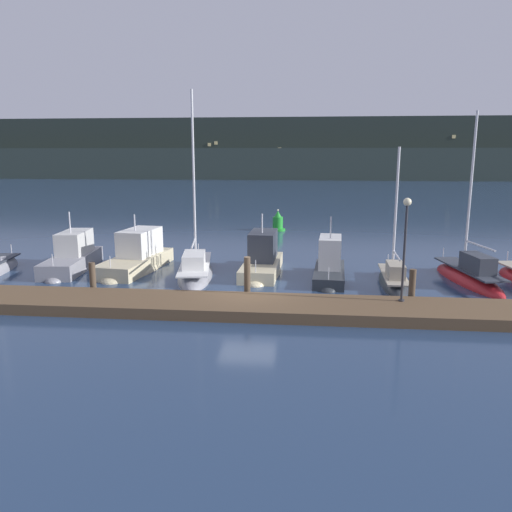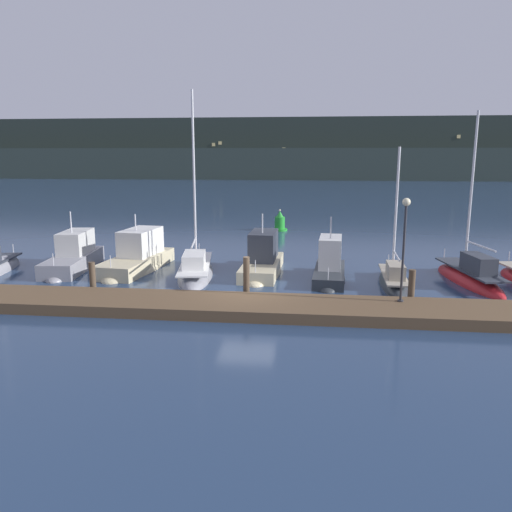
{
  "view_description": "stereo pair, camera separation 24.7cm",
  "coord_description": "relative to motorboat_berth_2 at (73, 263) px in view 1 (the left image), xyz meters",
  "views": [
    {
      "loc": [
        2.51,
        -20.92,
        6.33
      ],
      "look_at": [
        0.0,
        3.68,
        1.2
      ],
      "focal_mm": 35.0,
      "sensor_mm": 36.0,
      "label": 1
    },
    {
      "loc": [
        2.76,
        -20.89,
        6.33
      ],
      "look_at": [
        0.0,
        3.68,
        1.2
      ],
      "focal_mm": 35.0,
      "sensor_mm": 36.0,
      "label": 2
    }
  ],
  "objects": [
    {
      "name": "channel_buoy",
      "position": [
        10.45,
        15.2,
        0.26
      ],
      "size": [
        1.25,
        1.25,
        1.77
      ],
      "color": "green",
      "rests_on": "ground"
    },
    {
      "name": "mooring_pile_1",
      "position": [
        3.31,
        -4.87,
        0.39
      ],
      "size": [
        0.28,
        0.28,
        1.53
      ],
      "primitive_type": "cylinder",
      "color": "#4C3D2D",
      "rests_on": "ground"
    },
    {
      "name": "ground_plane",
      "position": [
        10.3,
        -4.8,
        -0.38
      ],
      "size": [
        400.0,
        400.0,
        0.0
      ],
      "primitive_type": "plane",
      "color": "navy"
    },
    {
      "name": "motorboat_berth_3",
      "position": [
        3.53,
        0.32,
        -0.01
      ],
      "size": [
        3.02,
        6.71,
        3.72
      ],
      "color": "beige",
      "rests_on": "ground"
    },
    {
      "name": "mooring_pile_3",
      "position": [
        17.3,
        -4.87,
        0.4
      ],
      "size": [
        0.28,
        0.28,
        1.55
      ],
      "primitive_type": "cylinder",
      "color": "#4C3D2D",
      "rests_on": "ground"
    },
    {
      "name": "sailboat_berth_8",
      "position": [
        20.91,
        -0.73,
        -0.19
      ],
      "size": [
        2.55,
        6.5,
        8.92
      ],
      "color": "red",
      "rests_on": "ground"
    },
    {
      "name": "motorboat_berth_5",
      "position": [
        10.48,
        0.33,
        0.01
      ],
      "size": [
        2.15,
        6.08,
        3.74
      ],
      "color": "beige",
      "rests_on": "ground"
    },
    {
      "name": "dock",
      "position": [
        10.3,
        -6.52,
        -0.15
      ],
      "size": [
        37.35,
        2.8,
        0.45
      ],
      "primitive_type": "cube",
      "color": "brown",
      "rests_on": "ground"
    },
    {
      "name": "sailboat_berth_7",
      "position": [
        17.09,
        -1.54,
        -0.24
      ],
      "size": [
        1.48,
        5.4,
        7.18
      ],
      "color": "#2D3338",
      "rests_on": "ground"
    },
    {
      "name": "dock_lamppost",
      "position": [
        16.7,
        -5.84,
        2.85
      ],
      "size": [
        0.32,
        0.32,
        4.17
      ],
      "color": "#2D2D33",
      "rests_on": "dock"
    },
    {
      "name": "motorboat_berth_6",
      "position": [
        14.03,
        -0.74,
        0.03
      ],
      "size": [
        1.94,
        5.27,
        3.67
      ],
      "color": "#2D3338",
      "rests_on": "ground"
    },
    {
      "name": "motorboat_berth_2",
      "position": [
        0.0,
        0.0,
        0.0
      ],
      "size": [
        2.56,
        6.3,
        3.74
      ],
      "color": "gray",
      "rests_on": "ground"
    },
    {
      "name": "sailboat_berth_4",
      "position": [
        7.04,
        -0.66,
        -0.22
      ],
      "size": [
        2.89,
        7.16,
        10.06
      ],
      "color": "gray",
      "rests_on": "ground"
    },
    {
      "name": "hillside_backdrop",
      "position": [
        7.42,
        105.6,
        6.46
      ],
      "size": [
        240.0,
        23.0,
        14.84
      ],
      "color": "#28332D",
      "rests_on": "ground"
    },
    {
      "name": "mooring_pile_2",
      "position": [
        10.3,
        -4.87,
        0.59
      ],
      "size": [
        0.28,
        0.28,
        1.93
      ],
      "primitive_type": "cylinder",
      "color": "#4C3D2D",
      "rests_on": "ground"
    }
  ]
}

